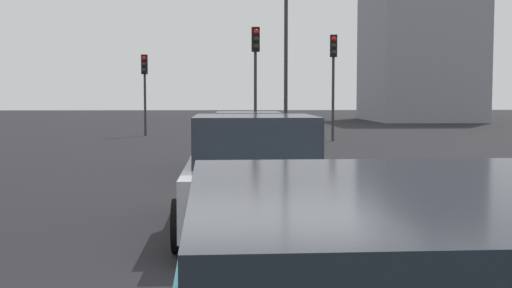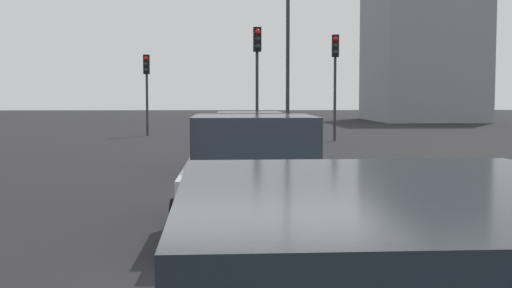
# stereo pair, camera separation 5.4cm
# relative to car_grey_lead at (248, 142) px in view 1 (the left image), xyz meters

# --- Properties ---
(ground_plane) EXTENTS (160.00, 160.00, 0.20)m
(ground_plane) POSITION_rel_car_grey_lead_xyz_m (-9.43, 0.04, -0.81)
(ground_plane) COLOR black
(car_grey_lead) EXTENTS (4.53, 1.99, 1.46)m
(car_grey_lead) POSITION_rel_car_grey_lead_xyz_m (0.00, 0.00, 0.00)
(car_grey_lead) COLOR slate
(car_grey_lead) RESTS_ON ground_plane
(car_silver_second) EXTENTS (4.35, 2.06, 1.59)m
(car_silver_second) POSITION_rel_car_grey_lead_xyz_m (-7.16, 0.17, 0.05)
(car_silver_second) COLOR #A8AAB2
(car_silver_second) RESTS_ON ground_plane
(traffic_light_near_left) EXTENTS (0.32, 0.28, 3.76)m
(traffic_light_near_left) POSITION_rel_car_grey_lead_xyz_m (14.80, 4.27, 2.00)
(traffic_light_near_left) COLOR #2D2D30
(traffic_light_near_left) RESTS_ON ground_plane
(traffic_light_near_right) EXTENTS (0.32, 0.30, 4.38)m
(traffic_light_near_right) POSITION_rel_car_grey_lead_xyz_m (8.36, -0.58, 2.43)
(traffic_light_near_right) COLOR #2D2D30
(traffic_light_near_right) RESTS_ON ground_plane
(traffic_light_far_left) EXTENTS (0.32, 0.29, 4.34)m
(traffic_light_far_left) POSITION_rel_car_grey_lead_xyz_m (10.75, -3.87, 2.40)
(traffic_light_far_left) COLOR #2D2D30
(traffic_light_far_left) RESTS_ON ground_plane
(street_lamp_kerbside) EXTENTS (0.56, 0.36, 8.04)m
(street_lamp_kerbside) POSITION_rel_car_grey_lead_xyz_m (12.77, -2.11, 3.97)
(street_lamp_kerbside) COLOR #2D2D30
(street_lamp_kerbside) RESTS_ON ground_plane
(building_facade_left) EXTENTS (10.18, 7.25, 11.22)m
(building_facade_left) POSITION_rel_car_grey_lead_xyz_m (33.12, -13.96, 4.90)
(building_facade_left) COLOR gray
(building_facade_left) RESTS_ON ground_plane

